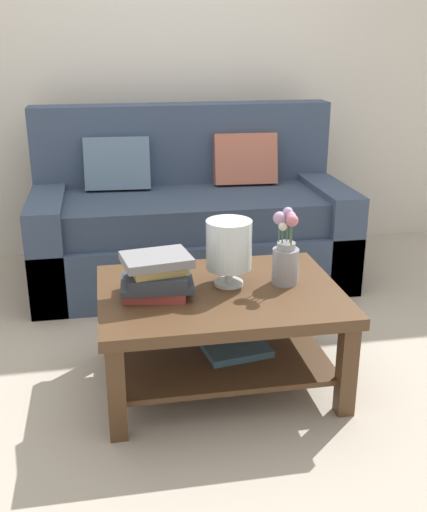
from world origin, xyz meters
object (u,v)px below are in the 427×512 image
(coffee_table, at_px, (220,316))
(flower_pitcher, at_px, (286,256))
(glass_hurricane_vase, at_px, (229,246))
(book_stack_main, at_px, (157,276))
(couch, at_px, (190,222))

(coffee_table, height_order, flower_pitcher, flower_pitcher)
(glass_hurricane_vase, bearing_deg, book_stack_main, -168.40)
(couch, relative_size, glass_hurricane_vase, 6.57)
(book_stack_main, xyz_separation_m, glass_hurricane_vase, (0.32, 0.06, 0.09))
(coffee_table, xyz_separation_m, book_stack_main, (-0.27, -0.01, 0.21))
(coffee_table, relative_size, glass_hurricane_vase, 3.56)
(coffee_table, height_order, glass_hurricane_vase, glass_hurricane_vase)
(couch, height_order, glass_hurricane_vase, couch)
(coffee_table, bearing_deg, couch, 87.57)
(glass_hurricane_vase, distance_m, flower_pitcher, 0.25)
(couch, bearing_deg, glass_hurricane_vase, -90.37)
(couch, bearing_deg, flower_pitcher, -79.39)
(coffee_table, bearing_deg, flower_pitcher, 4.89)
(book_stack_main, relative_size, glass_hurricane_vase, 1.08)
(coffee_table, bearing_deg, book_stack_main, -177.57)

